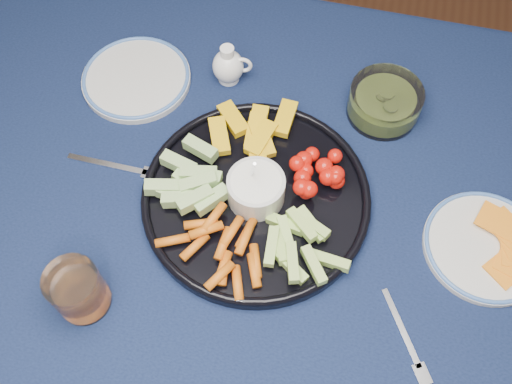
% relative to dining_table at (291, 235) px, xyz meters
% --- Properties ---
extents(dining_table, '(1.67, 1.07, 0.75)m').
position_rel_dining_table_xyz_m(dining_table, '(0.00, 0.00, 0.00)').
color(dining_table, '#4A2A18').
rests_on(dining_table, ground).
extents(crudite_platter, '(0.40, 0.40, 0.13)m').
position_rel_dining_table_xyz_m(crudite_platter, '(-0.07, 0.01, 0.11)').
color(crudite_platter, black).
rests_on(crudite_platter, dining_table).
extents(creamer_pitcher, '(0.08, 0.06, 0.09)m').
position_rel_dining_table_xyz_m(creamer_pitcher, '(-0.19, 0.27, 0.12)').
color(creamer_pitcher, white).
rests_on(creamer_pitcher, dining_table).
extents(pickle_bowl, '(0.14, 0.14, 0.06)m').
position_rel_dining_table_xyz_m(pickle_bowl, '(0.12, 0.26, 0.12)').
color(pickle_bowl, white).
rests_on(pickle_bowl, dining_table).
extents(cheese_plate, '(0.21, 0.21, 0.02)m').
position_rel_dining_table_xyz_m(cheese_plate, '(0.33, 0.01, 0.10)').
color(cheese_plate, silver).
rests_on(cheese_plate, dining_table).
extents(juice_tumbler, '(0.08, 0.08, 0.10)m').
position_rel_dining_table_xyz_m(juice_tumbler, '(-0.29, -0.23, 0.13)').
color(juice_tumbler, white).
rests_on(juice_tumbler, dining_table).
extents(fork_left, '(0.18, 0.02, 0.00)m').
position_rel_dining_table_xyz_m(fork_left, '(-0.32, 0.02, 0.09)').
color(fork_left, silver).
rests_on(fork_left, dining_table).
extents(fork_right, '(0.09, 0.14, 0.00)m').
position_rel_dining_table_xyz_m(fork_right, '(0.22, -0.18, 0.09)').
color(fork_right, silver).
rests_on(fork_right, dining_table).
extents(side_plate_extra, '(0.22, 0.22, 0.02)m').
position_rel_dining_table_xyz_m(side_plate_extra, '(-0.37, 0.22, 0.10)').
color(side_plate_extra, silver).
rests_on(side_plate_extra, dining_table).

